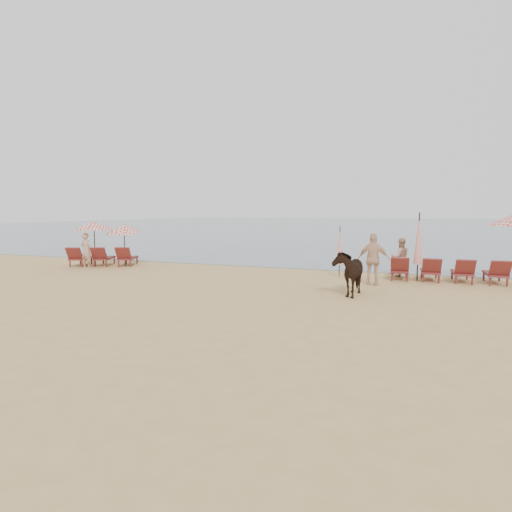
% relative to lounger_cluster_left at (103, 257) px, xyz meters
% --- Properties ---
extents(ground, '(120.00, 120.00, 0.00)m').
position_rel_lounger_cluster_left_xyz_m(ground, '(9.05, -7.69, -0.46)').
color(ground, tan).
rests_on(ground, ground).
extents(sea, '(160.00, 140.00, 0.06)m').
position_rel_lounger_cluster_left_xyz_m(sea, '(9.05, 72.31, -0.46)').
color(sea, '#51606B').
rests_on(sea, ground).
extents(lounger_cluster_left, '(3.44, 2.77, 0.66)m').
position_rel_lounger_cluster_left_xyz_m(lounger_cluster_left, '(0.00, 0.00, 0.00)').
color(lounger_cluster_left, maroon).
rests_on(lounger_cluster_left, ground).
extents(lounger_cluster_right, '(4.11, 1.87, 0.64)m').
position_rel_lounger_cluster_left_xyz_m(lounger_cluster_right, '(15.47, 0.79, -0.01)').
color(lounger_cluster_right, maroon).
rests_on(lounger_cluster_right, ground).
extents(umbrella_open_left_a, '(1.94, 1.94, 2.21)m').
position_rel_lounger_cluster_left_xyz_m(umbrella_open_left_a, '(-0.31, -0.17, 1.53)').
color(umbrella_open_left_a, black).
rests_on(umbrella_open_left_a, ground).
extents(umbrella_open_left_b, '(1.67, 1.70, 2.13)m').
position_rel_lounger_cluster_left_xyz_m(umbrella_open_left_b, '(1.13, 0.24, 1.38)').
color(umbrella_open_left_b, black).
rests_on(umbrella_open_left_b, ground).
extents(umbrella_closed_left, '(0.25, 0.25, 2.09)m').
position_rel_lounger_cluster_left_xyz_m(umbrella_closed_left, '(11.43, 0.67, 0.83)').
color(umbrella_closed_left, black).
rests_on(umbrella_closed_left, ground).
extents(umbrella_closed_right, '(0.32, 0.32, 2.64)m').
position_rel_lounger_cluster_left_xyz_m(umbrella_closed_right, '(14.43, 0.67, 1.16)').
color(umbrella_closed_right, black).
rests_on(umbrella_closed_right, ground).
extents(cow, '(0.81, 1.75, 1.47)m').
position_rel_lounger_cluster_left_xyz_m(cow, '(12.37, -3.06, 0.28)').
color(cow, black).
rests_on(cow, ground).
extents(beachgoer_left, '(0.61, 0.41, 1.65)m').
position_rel_lounger_cluster_left_xyz_m(beachgoer_left, '(-0.31, -0.75, 0.37)').
color(beachgoer_left, tan).
rests_on(beachgoer_left, ground).
extents(beachgoer_right_a, '(0.93, 0.83, 1.58)m').
position_rel_lounger_cluster_left_xyz_m(beachgoer_right_a, '(13.76, 1.69, 0.33)').
color(beachgoer_right_a, tan).
rests_on(beachgoer_right_a, ground).
extents(beachgoer_right_b, '(1.13, 0.52, 1.89)m').
position_rel_lounger_cluster_left_xyz_m(beachgoer_right_b, '(12.92, -0.89, 0.49)').
color(beachgoer_right_b, '#D5A685').
rests_on(beachgoer_right_b, ground).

